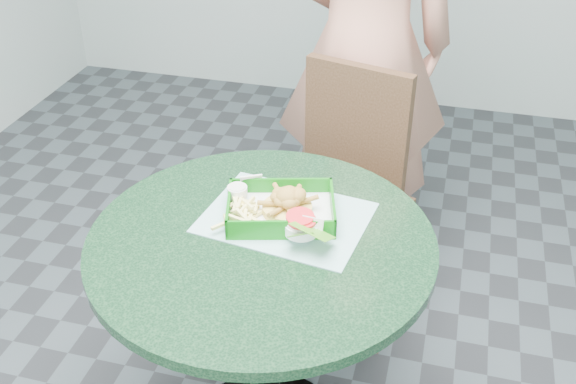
% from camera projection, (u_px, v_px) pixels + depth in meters
% --- Properties ---
extents(cafe_table, '(0.88, 0.88, 0.75)m').
position_uv_depth(cafe_table, '(263.00, 294.00, 1.79)').
color(cafe_table, black).
rests_on(cafe_table, floor).
extents(dining_chair, '(0.38, 0.38, 0.93)m').
position_uv_depth(dining_chair, '(349.00, 182.00, 2.34)').
color(dining_chair, black).
rests_on(dining_chair, floor).
extents(placemat, '(0.45, 0.37, 0.00)m').
position_uv_depth(placemat, '(286.00, 224.00, 1.77)').
color(placemat, '#87BDBB').
rests_on(placemat, cafe_table).
extents(food_basket, '(0.28, 0.20, 0.06)m').
position_uv_depth(food_basket, '(281.00, 218.00, 1.76)').
color(food_basket, '#0C6B0F').
rests_on(food_basket, placemat).
extents(crab_sandwich, '(0.13, 0.13, 0.08)m').
position_uv_depth(crab_sandwich, '(287.00, 208.00, 1.74)').
color(crab_sandwich, gold).
rests_on(crab_sandwich, food_basket).
extents(fries_pile, '(0.11, 0.12, 0.04)m').
position_uv_depth(fries_pile, '(240.00, 211.00, 1.75)').
color(fries_pile, '#FFEF88').
rests_on(fries_pile, food_basket).
extents(sauce_ramekin, '(0.05, 0.05, 0.03)m').
position_uv_depth(sauce_ramekin, '(245.00, 191.00, 1.81)').
color(sauce_ramekin, white).
rests_on(sauce_ramekin, food_basket).
extents(garnish_cup, '(0.13, 0.12, 0.05)m').
position_uv_depth(garnish_cup, '(293.00, 235.00, 1.66)').
color(garnish_cup, white).
rests_on(garnish_cup, food_basket).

